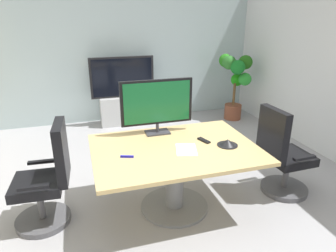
{
  "coord_description": "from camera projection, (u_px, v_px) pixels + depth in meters",
  "views": [
    {
      "loc": [
        -0.79,
        -2.91,
        2.1
      ],
      "look_at": [
        0.12,
        0.11,
        0.9
      ],
      "focal_mm": 32.54,
      "sensor_mm": 36.0,
      "label": 1
    }
  ],
  "objects": [
    {
      "name": "paper_notepad",
      "position": [
        186.0,
        150.0,
        3.15
      ],
      "size": [
        0.28,
        0.35,
        0.01
      ],
      "primitive_type": "cube",
      "rotation": [
        0.0,
        0.0,
        -0.27
      ],
      "color": "white",
      "rests_on": "conference_table"
    },
    {
      "name": "office_chair_right",
      "position": [
        282.0,
        159.0,
        3.6
      ],
      "size": [
        0.6,
        0.58,
        1.09
      ],
      "rotation": [
        0.0,
        0.0,
        1.6
      ],
      "color": "#4C4C51",
      "rests_on": "ground"
    },
    {
      "name": "whiteboard_marker",
      "position": [
        127.0,
        157.0,
        2.99
      ],
      "size": [
        0.13,
        0.06,
        0.02
      ],
      "primitive_type": "cube",
      "rotation": [
        0.0,
        0.0,
        -0.33
      ],
      "color": "#1919A5",
      "rests_on": "conference_table"
    },
    {
      "name": "office_chair_left",
      "position": [
        48.0,
        183.0,
        3.09
      ],
      "size": [
        0.61,
        0.59,
        1.09
      ],
      "rotation": [
        0.0,
        0.0,
        -1.63
      ],
      "color": "#4C4C51",
      "rests_on": "ground"
    },
    {
      "name": "ground_plane",
      "position": [
        161.0,
        202.0,
        3.57
      ],
      "size": [
        7.27,
        7.27,
        0.0
      ],
      "primitive_type": "plane",
      "color": "#99999E"
    },
    {
      "name": "remote_control",
      "position": [
        204.0,
        140.0,
        3.36
      ],
      "size": [
        0.1,
        0.18,
        0.02
      ],
      "primitive_type": "cube",
      "rotation": [
        0.0,
        0.0,
        0.31
      ],
      "color": "black",
      "rests_on": "conference_table"
    },
    {
      "name": "tv_monitor",
      "position": [
        157.0,
        104.0,
        3.47
      ],
      "size": [
        0.84,
        0.18,
        0.64
      ],
      "color": "#333338",
      "rests_on": "conference_table"
    },
    {
      "name": "conference_phone",
      "position": [
        228.0,
        143.0,
        3.25
      ],
      "size": [
        0.22,
        0.22,
        0.07
      ],
      "color": "black",
      "rests_on": "conference_table"
    },
    {
      "name": "wall_display_unit",
      "position": [
        123.0,
        102.0,
        5.9
      ],
      "size": [
        1.2,
        0.36,
        1.31
      ],
      "color": "#B7BABC",
      "rests_on": "ground"
    },
    {
      "name": "wall_back_glass_partition",
      "position": [
        117.0,
        53.0,
        5.9
      ],
      "size": [
        5.57,
        0.1,
        2.68
      ],
      "primitive_type": "cube",
      "color": "#9EB2B7",
      "rests_on": "ground"
    },
    {
      "name": "conference_table",
      "position": [
        175.0,
        164.0,
        3.28
      ],
      "size": [
        1.73,
        1.24,
        0.75
      ],
      "color": "tan",
      "rests_on": "ground"
    },
    {
      "name": "potted_plant",
      "position": [
        236.0,
        79.0,
        6.02
      ],
      "size": [
        0.63,
        0.59,
        1.31
      ],
      "color": "brown",
      "rests_on": "ground"
    }
  ]
}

